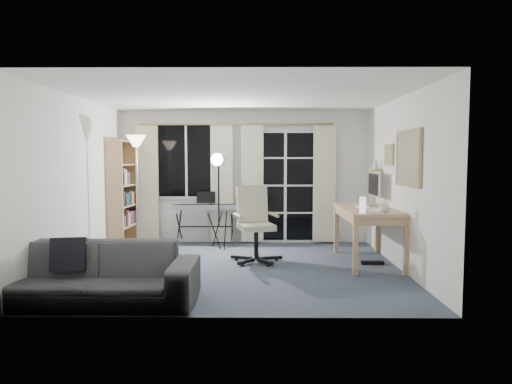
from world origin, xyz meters
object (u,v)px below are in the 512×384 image
(torchiere_lamp, at_px, (136,159))
(monitor, at_px, (374,185))
(studio_light, at_px, (218,170))
(keyboard_piano, at_px, (206,208))
(office_chair, at_px, (254,217))
(desk, at_px, (368,215))
(sofa, at_px, (94,263))
(mug, at_px, (384,207))
(bookshelf, at_px, (121,197))

(torchiere_lamp, relative_size, monitor, 3.24)
(monitor, bearing_deg, studio_light, 167.31)
(keyboard_piano, xyz_separation_m, office_chair, (0.87, -1.19, -0.01))
(desk, xyz_separation_m, sofa, (-3.37, -1.89, -0.29))
(torchiere_lamp, relative_size, sofa, 0.87)
(mug, distance_m, sofa, 3.77)
(studio_light, bearing_deg, keyboard_piano, 131.82)
(bookshelf, height_order, sofa, bookshelf)
(keyboard_piano, bearing_deg, mug, -36.52)
(keyboard_piano, relative_size, desk, 0.81)
(studio_light, height_order, monitor, studio_light)
(studio_light, distance_m, monitor, 2.56)
(desk, height_order, mug, mug)
(keyboard_piano, bearing_deg, torchiere_lamp, -133.33)
(studio_light, height_order, sofa, studio_light)
(studio_light, height_order, office_chair, studio_light)
(keyboard_piano, bearing_deg, studio_light, -56.43)
(sofa, bearing_deg, mug, 21.78)
(torchiere_lamp, bearing_deg, keyboard_piano, 48.23)
(torchiere_lamp, xyz_separation_m, studio_light, (1.19, 0.67, -0.19))
(keyboard_piano, distance_m, studio_light, 0.81)
(bookshelf, xyz_separation_m, office_chair, (2.32, -1.00, -0.22))
(mug, bearing_deg, sofa, -158.23)
(studio_light, bearing_deg, monitor, -5.50)
(torchiere_lamp, xyz_separation_m, mug, (3.59, -0.82, -0.65))
(studio_light, distance_m, sofa, 3.20)
(torchiere_lamp, relative_size, studio_light, 1.14)
(monitor, bearing_deg, sofa, -147.28)
(desk, distance_m, sofa, 3.88)
(desk, distance_m, monitor, 0.64)
(desk, bearing_deg, mug, -79.19)
(monitor, bearing_deg, bookshelf, 169.80)
(monitor, bearing_deg, office_chair, -171.86)
(bookshelf, distance_m, keyboard_piano, 1.47)
(keyboard_piano, bearing_deg, monitor, -19.82)
(torchiere_lamp, bearing_deg, desk, -5.18)
(keyboard_piano, bearing_deg, office_chair, -55.33)
(bookshelf, height_order, monitor, bookshelf)
(torchiere_lamp, height_order, desk, torchiere_lamp)
(bookshelf, bearing_deg, office_chair, -20.57)
(monitor, height_order, sofa, monitor)
(office_chair, bearing_deg, monitor, -7.10)
(keyboard_piano, distance_m, sofa, 3.36)
(bookshelf, height_order, desk, bookshelf)
(keyboard_piano, xyz_separation_m, sofa, (-0.81, -3.25, -0.25))
(studio_light, xyz_separation_m, monitor, (2.49, -0.54, -0.22))
(torchiere_lamp, xyz_separation_m, sofa, (0.12, -2.20, -1.10))
(torchiere_lamp, height_order, studio_light, torchiere_lamp)
(bookshelf, distance_m, sofa, 3.15)
(monitor, height_order, mug, monitor)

